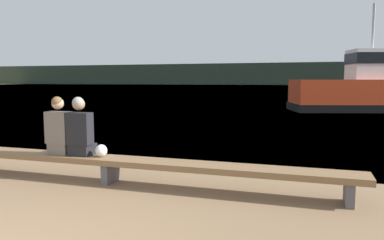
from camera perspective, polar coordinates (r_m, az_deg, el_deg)
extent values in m
plane|color=#426B8E|center=(126.85, 16.30, 5.07)|extent=(240.00, 240.00, 0.00)
cube|color=#2D3D2D|center=(144.57, 16.52, 6.75)|extent=(600.00, 12.00, 8.01)
cube|color=brown|center=(6.51, -12.37, -6.02)|extent=(8.12, 0.51, 0.09)
cube|color=#515156|center=(5.75, 22.80, -10.19)|extent=(0.12, 0.43, 0.34)
cube|color=#515156|center=(6.56, -12.32, -7.86)|extent=(0.12, 0.43, 0.34)
cube|color=#70665B|center=(7.07, -19.18, -4.06)|extent=(0.38, 0.35, 0.20)
cube|color=#70665B|center=(6.96, -19.66, -1.09)|extent=(0.43, 0.22, 0.56)
sphere|color=tan|center=(6.92, -19.78, 2.39)|extent=(0.21, 0.21, 0.21)
sphere|color=brown|center=(6.91, -19.87, 2.60)|extent=(0.19, 0.19, 0.19)
cube|color=black|center=(6.83, -16.33, -4.31)|extent=(0.38, 0.35, 0.20)
cube|color=black|center=(6.71, -16.79, -1.27)|extent=(0.43, 0.22, 0.55)
sphere|color=tan|center=(6.67, -16.90, 2.34)|extent=(0.21, 0.21, 0.21)
sphere|color=gray|center=(6.66, -16.98, 2.56)|extent=(0.20, 0.20, 0.20)
ellipsoid|color=white|center=(6.58, -13.67, -4.56)|extent=(0.20, 0.20, 0.21)
cube|color=red|center=(23.35, 25.19, 3.43)|extent=(8.75, 5.09, 1.76)
cube|color=black|center=(23.39, 25.12, 1.79)|extent=(8.94, 5.25, 0.42)
cube|color=silver|center=(23.52, 26.31, 7.57)|extent=(3.26, 2.50, 1.67)
cube|color=black|center=(23.53, 26.35, 8.38)|extent=(3.33, 2.57, 0.60)
cylinder|color=#B2B2B7|center=(23.57, 25.90, 12.70)|extent=(0.14, 0.14, 2.52)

